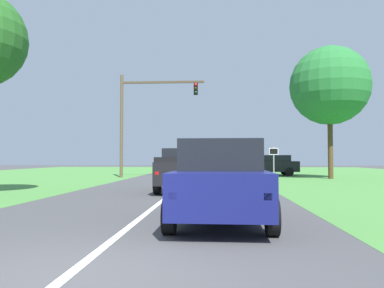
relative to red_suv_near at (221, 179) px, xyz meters
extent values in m
plane|color=#424244|center=(-1.98, 8.80, -0.99)|extent=(120.00, 120.00, 0.00)
cube|color=white|center=(-1.98, -2.20, -0.98)|extent=(0.16, 43.77, 0.01)
cube|color=navy|center=(0.00, -0.06, -0.20)|extent=(2.05, 4.58, 0.86)
cube|color=black|center=(0.00, 0.16, 0.56)|extent=(1.79, 2.85, 0.67)
cube|color=red|center=(-0.85, -2.29, -0.16)|extent=(0.14, 0.06, 0.12)
cube|color=red|center=(0.77, -2.32, -0.16)|extent=(0.14, 0.06, 0.12)
cylinder|color=black|center=(-0.96, 1.36, -0.63)|extent=(0.25, 0.72, 0.72)
cylinder|color=black|center=(1.01, 1.33, -0.63)|extent=(0.25, 0.72, 0.72)
cylinder|color=black|center=(-1.01, -1.46, -0.63)|extent=(0.25, 0.72, 0.72)
cylinder|color=black|center=(0.96, -1.49, -0.63)|extent=(0.25, 0.72, 0.72)
cube|color=black|center=(-1.50, 8.16, -0.13)|extent=(2.09, 5.33, 0.92)
cube|color=black|center=(-1.51, 7.90, 0.62)|extent=(1.76, 2.05, 0.58)
cube|color=black|center=(-1.55, 6.53, 0.43)|extent=(1.89, 2.06, 0.20)
cube|color=red|center=(-2.37, 5.58, -0.08)|extent=(0.14, 0.06, 0.12)
cube|color=red|center=(-0.79, 5.53, -0.08)|extent=(0.14, 0.06, 0.12)
cylinder|color=black|center=(-2.42, 9.83, -0.59)|extent=(0.26, 0.81, 0.80)
cylinder|color=black|center=(-0.49, 9.77, -0.59)|extent=(0.26, 0.81, 0.80)
cylinder|color=black|center=(-2.51, 6.56, -0.59)|extent=(0.26, 0.81, 0.80)
cylinder|color=black|center=(-0.58, 6.50, -0.59)|extent=(0.26, 0.81, 0.80)
cylinder|color=brown|center=(-7.37, 19.73, 2.97)|extent=(0.24, 0.24, 7.92)
cube|color=#4C3D2B|center=(-4.19, 19.73, 6.33)|extent=(6.37, 0.16, 0.16)
cube|color=black|center=(-1.64, 19.73, 5.78)|extent=(0.32, 0.28, 0.90)
sphere|color=red|center=(-1.64, 19.58, 6.08)|extent=(0.22, 0.22, 0.22)
sphere|color=black|center=(-1.64, 19.58, 5.78)|extent=(0.22, 0.22, 0.22)
sphere|color=black|center=(-1.64, 19.58, 5.48)|extent=(0.22, 0.22, 0.22)
cylinder|color=gray|center=(3.69, 16.38, 0.15)|extent=(0.08, 0.08, 2.28)
cube|color=white|center=(3.69, 16.35, 0.94)|extent=(0.60, 0.03, 0.44)
cube|color=black|center=(3.69, 16.33, 0.94)|extent=(0.52, 0.01, 0.36)
cylinder|color=#4C351E|center=(8.11, 18.87, 1.32)|extent=(0.36, 0.36, 4.61)
sphere|color=#266F32|center=(8.11, 18.87, 5.75)|extent=(5.68, 5.68, 5.68)
cube|color=black|center=(4.46, 23.56, -0.20)|extent=(4.66, 1.97, 0.89)
cube|color=black|center=(4.69, 23.56, 0.50)|extent=(2.81, 1.70, 0.51)
cube|color=red|center=(2.16, 24.25, -0.16)|extent=(0.06, 0.14, 0.12)
cube|color=red|center=(2.20, 22.74, -0.16)|extent=(0.06, 0.14, 0.12)
cylinder|color=black|center=(5.86, 24.52, -0.65)|extent=(0.69, 0.24, 0.68)
cylinder|color=black|center=(5.91, 22.67, -0.65)|extent=(0.69, 0.24, 0.68)
cylinder|color=black|center=(3.00, 24.44, -0.65)|extent=(0.69, 0.24, 0.68)
cylinder|color=black|center=(3.05, 22.60, -0.65)|extent=(0.69, 0.24, 0.68)
camera|label=1|loc=(-0.10, -8.80, 0.50)|focal=35.27mm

